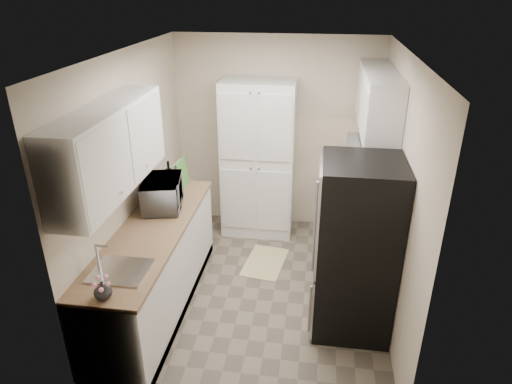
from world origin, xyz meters
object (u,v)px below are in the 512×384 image
microwave (162,193)px  wine_bottle (169,177)px  refrigerator (356,249)px  toaster_oven (357,166)px  pantry_cabinet (258,160)px  electric_range (352,239)px

microwave → wine_bottle: size_ratio=1.72×
refrigerator → toaster_oven: bearing=87.0°
microwave → wine_bottle: bearing=-4.4°
microwave → refrigerator: bearing=-114.9°
toaster_oven → refrigerator: bearing=-106.9°
pantry_cabinet → refrigerator: size_ratio=1.18×
toaster_oven → wine_bottle: bearing=-174.8°
wine_bottle → toaster_oven: bearing=19.2°
electric_range → refrigerator: 0.88m
refrigerator → microwave: size_ratio=3.06×
refrigerator → pantry_cabinet: bearing=123.5°
microwave → wine_bottle: wine_bottle is taller
refrigerator → wine_bottle: bearing=157.6°
microwave → toaster_oven: microwave is taller
refrigerator → wine_bottle: size_ratio=5.26×
wine_bottle → microwave: bearing=-82.1°
electric_range → microwave: bearing=-169.7°
refrigerator → toaster_oven: (0.08, 1.56, 0.19)m
pantry_cabinet → refrigerator: (1.14, -1.73, -0.15)m
pantry_cabinet → wine_bottle: 1.25m
pantry_cabinet → electric_range: pantry_cabinet is taller
pantry_cabinet → toaster_oven: bearing=-7.7°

